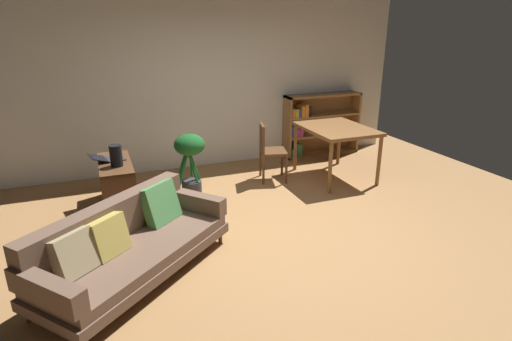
# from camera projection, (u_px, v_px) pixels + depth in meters

# --- Properties ---
(ground_plane) EXTENTS (8.16, 8.16, 0.00)m
(ground_plane) POSITION_uv_depth(u_px,v_px,m) (276.00, 231.00, 4.84)
(ground_plane) COLOR #9E7042
(back_wall_panel) EXTENTS (6.80, 0.10, 2.70)m
(back_wall_panel) POSITION_uv_depth(u_px,v_px,m) (209.00, 85.00, 6.75)
(back_wall_panel) COLOR silver
(back_wall_panel) RESTS_ON ground_plane
(fabric_couch) EXTENTS (2.02, 1.87, 0.73)m
(fabric_couch) POSITION_uv_depth(u_px,v_px,m) (128.00, 243.00, 3.89)
(fabric_couch) COLOR #56351E
(fabric_couch) RESTS_ON ground_plane
(media_console) EXTENTS (0.40, 1.02, 0.61)m
(media_console) POSITION_uv_depth(u_px,v_px,m) (117.00, 184.00, 5.40)
(media_console) COLOR #56351E
(media_console) RESTS_ON ground_plane
(open_laptop) EXTENTS (0.47, 0.40, 0.09)m
(open_laptop) POSITION_uv_depth(u_px,v_px,m) (109.00, 158.00, 5.38)
(open_laptop) COLOR #333338
(open_laptop) RESTS_ON media_console
(desk_speaker) EXTENTS (0.15, 0.15, 0.27)m
(desk_speaker) POSITION_uv_depth(u_px,v_px,m) (116.00, 156.00, 5.11)
(desk_speaker) COLOR black
(desk_speaker) RESTS_ON media_console
(potted_floor_plant) EXTENTS (0.45, 0.44, 0.87)m
(potted_floor_plant) POSITION_uv_depth(u_px,v_px,m) (190.00, 154.00, 5.74)
(potted_floor_plant) COLOR #333338
(potted_floor_plant) RESTS_ON ground_plane
(dining_table) EXTENTS (0.93, 1.19, 0.81)m
(dining_table) POSITION_uv_depth(u_px,v_px,m) (336.00, 133.00, 6.29)
(dining_table) COLOR brown
(dining_table) RESTS_ON ground_plane
(dining_chair_near) EXTENTS (0.48, 0.50, 0.88)m
(dining_chair_near) POSITION_uv_depth(u_px,v_px,m) (269.00, 149.00, 6.26)
(dining_chair_near) COLOR #56351E
(dining_chair_near) RESTS_ON ground_plane
(bookshelf) EXTENTS (1.43, 0.31, 1.11)m
(bookshelf) POSITION_uv_depth(u_px,v_px,m) (316.00, 125.00, 7.53)
(bookshelf) COLOR olive
(bookshelf) RESTS_ON ground_plane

